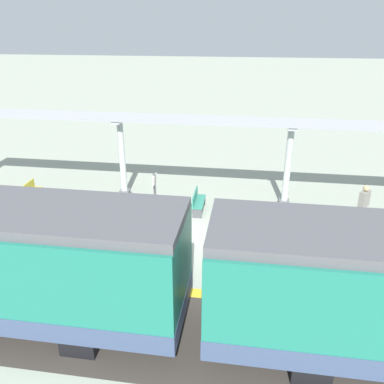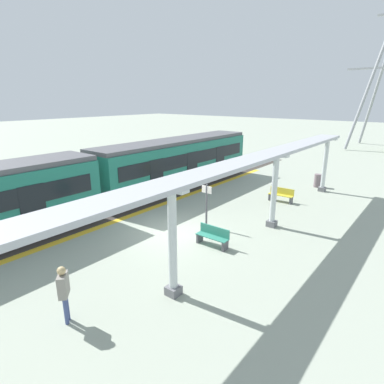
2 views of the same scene
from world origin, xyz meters
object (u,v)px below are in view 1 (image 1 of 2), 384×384
object	(u,v)px
canopy_pillar_third	(122,158)
bench_mid_platform	(197,201)
passenger_by_the_benches	(364,201)
canopy_pillar_second	(288,167)
bench_near_end	(29,193)
platform_info_sign	(155,194)

from	to	relation	value
canopy_pillar_third	bench_mid_platform	bearing A→B (deg)	-106.37
passenger_by_the_benches	bench_mid_platform	bearing A→B (deg)	86.25
canopy_pillar_third	passenger_by_the_benches	bearing A→B (deg)	-98.30
canopy_pillar_second	passenger_by_the_benches	size ratio (longest dim) A/B	2.07
bench_near_end	platform_info_sign	distance (m)	6.38
canopy_pillar_third	bench_near_end	xyz separation A→B (m)	(-1.29, 4.07, -1.42)
canopy_pillar_second	canopy_pillar_third	distance (m)	7.38
bench_mid_platform	platform_info_sign	xyz separation A→B (m)	(-1.46, 1.50, 0.89)
canopy_pillar_third	platform_info_sign	bearing A→B (deg)	-139.95
canopy_pillar_third	platform_info_sign	distance (m)	3.34
canopy_pillar_second	bench_mid_platform	size ratio (longest dim) A/B	2.45
platform_info_sign	passenger_by_the_benches	world-z (taller)	platform_info_sign
canopy_pillar_second	passenger_by_the_benches	distance (m)	3.34
bench_near_end	bench_mid_platform	size ratio (longest dim) A/B	1.01
canopy_pillar_second	canopy_pillar_third	size ratio (longest dim) A/B	1.00
bench_near_end	bench_mid_platform	distance (m)	7.69
canopy_pillar_second	bench_near_end	world-z (taller)	canopy_pillar_second
canopy_pillar_third	bench_mid_platform	distance (m)	4.03
bench_near_end	passenger_by_the_benches	distance (m)	14.36
canopy_pillar_third	platform_info_sign	xyz separation A→B (m)	(-2.52, -2.12, -0.54)
canopy_pillar_second	passenger_by_the_benches	bearing A→B (deg)	-117.41
canopy_pillar_second	passenger_by_the_benches	xyz separation A→B (m)	(-1.50, -2.89, -0.76)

